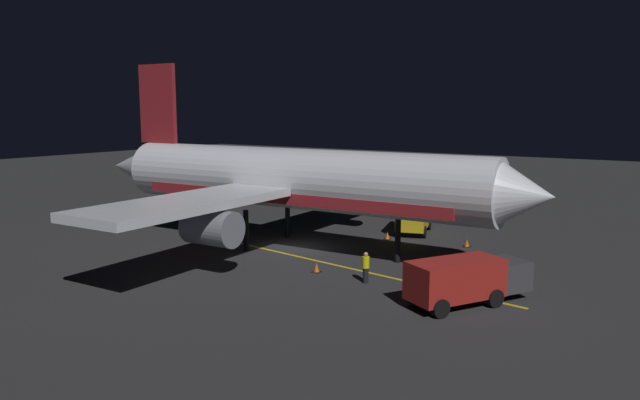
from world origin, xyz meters
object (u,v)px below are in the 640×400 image
(traffic_cone_near_left, at_px, (467,243))
(traffic_cone_near_right, at_px, (317,268))
(baggage_truck, at_px, (465,280))
(catering_truck, at_px, (415,215))
(airliner, at_px, (288,181))
(ground_crew_worker, at_px, (366,267))
(traffic_cone_under_wing, at_px, (387,236))

(traffic_cone_near_left, height_order, traffic_cone_near_right, same)
(baggage_truck, bearing_deg, catering_truck, -147.55)
(airliner, height_order, baggage_truck, airliner)
(traffic_cone_near_right, bearing_deg, ground_crew_worker, 84.33)
(ground_crew_worker, bearing_deg, baggage_truck, 84.79)
(catering_truck, bearing_deg, ground_crew_worker, 14.16)
(airliner, height_order, ground_crew_worker, airliner)
(baggage_truck, height_order, traffic_cone_near_right, baggage_truck)
(catering_truck, xyz_separation_m, traffic_cone_near_left, (2.86, 5.27, -1.09))
(baggage_truck, bearing_deg, traffic_cone_near_right, -95.38)
(airliner, relative_size, traffic_cone_near_left, 63.79)
(catering_truck, distance_m, traffic_cone_under_wing, 3.85)
(ground_crew_worker, xyz_separation_m, traffic_cone_near_left, (-11.51, 1.65, -0.64))
(traffic_cone_under_wing, bearing_deg, traffic_cone_near_left, 97.95)
(baggage_truck, height_order, traffic_cone_near_left, baggage_truck)
(catering_truck, xyz_separation_m, traffic_cone_near_right, (14.02, 0.15, -1.09))
(baggage_truck, xyz_separation_m, traffic_cone_under_wing, (-11.24, -9.96, -0.96))
(baggage_truck, xyz_separation_m, ground_crew_worker, (-0.53, -5.85, -0.33))
(ground_crew_worker, bearing_deg, airliner, -118.67)
(ground_crew_worker, xyz_separation_m, traffic_cone_under_wing, (-10.70, -4.11, -0.64))
(airliner, bearing_deg, traffic_cone_near_right, 49.93)
(baggage_truck, height_order, traffic_cone_under_wing, baggage_truck)
(traffic_cone_under_wing, bearing_deg, baggage_truck, 41.55)
(airliner, xyz_separation_m, ground_crew_worker, (4.79, 8.76, -3.75))
(traffic_cone_near_left, relative_size, traffic_cone_under_wing, 1.00)
(catering_truck, height_order, ground_crew_worker, catering_truck)
(ground_crew_worker, relative_size, traffic_cone_near_right, 3.16)
(airliner, relative_size, traffic_cone_near_right, 63.79)
(airliner, bearing_deg, traffic_cone_under_wing, 141.76)
(baggage_truck, distance_m, traffic_cone_near_left, 12.79)
(airliner, distance_m, traffic_cone_near_right, 8.18)
(traffic_cone_near_right, bearing_deg, baggage_truck, 84.62)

